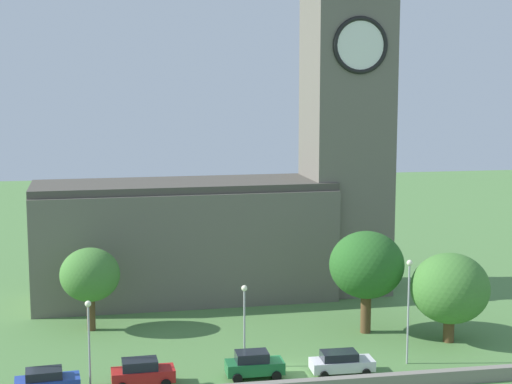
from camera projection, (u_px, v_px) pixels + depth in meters
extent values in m
plane|color=#517F42|center=(251.00, 313.00, 73.46)|extent=(200.00, 200.00, 0.00)
cube|color=#666056|center=(184.00, 243.00, 78.00)|extent=(28.33, 9.62, 10.54)
cube|color=#47433C|center=(184.00, 185.00, 77.21)|extent=(28.32, 8.89, 0.70)
cube|color=#666056|center=(346.00, 140.00, 79.81)|extent=(7.73, 7.73, 29.89)
cylinder|color=white|center=(360.00, 45.00, 74.80)|extent=(4.86, 0.21, 4.85)
torus|color=black|center=(360.00, 45.00, 74.80)|extent=(5.30, 0.54, 5.29)
cylinder|color=white|center=(385.00, 47.00, 79.31)|extent=(0.21, 4.86, 4.85)
torus|color=black|center=(385.00, 47.00, 79.31)|extent=(0.54, 5.30, 5.29)
cube|color=#233D9E|center=(48.00, 383.00, 54.90)|extent=(4.41, 2.14, 0.75)
cube|color=#1E232B|center=(44.00, 374.00, 54.75)|extent=(2.52, 1.77, 0.60)
cylinder|color=black|center=(69.00, 382.00, 56.19)|extent=(0.63, 0.37, 0.60)
cube|color=red|center=(143.00, 375.00, 56.12)|extent=(4.37, 1.88, 0.86)
cube|color=#1E232B|center=(140.00, 364.00, 55.97)|extent=(2.47, 1.61, 0.69)
cylinder|color=black|center=(163.00, 375.00, 57.34)|extent=(0.70, 0.34, 0.69)
cylinder|color=black|center=(166.00, 384.00, 55.65)|extent=(0.70, 0.34, 0.69)
cylinder|color=black|center=(121.00, 378.00, 56.72)|extent=(0.70, 0.34, 0.69)
cube|color=#1E6B38|center=(255.00, 367.00, 57.67)|extent=(4.08, 1.77, 0.87)
cube|color=#1E232B|center=(252.00, 356.00, 57.52)|extent=(2.28, 1.55, 0.69)
cylinder|color=black|center=(271.00, 367.00, 58.84)|extent=(0.70, 0.32, 0.70)
cylinder|color=black|center=(276.00, 376.00, 57.12)|extent=(0.70, 0.32, 0.70)
cylinder|color=black|center=(233.00, 370.00, 58.33)|extent=(0.70, 0.32, 0.70)
cylinder|color=black|center=(237.00, 379.00, 56.62)|extent=(0.70, 0.32, 0.70)
cube|color=silver|center=(342.00, 364.00, 58.47)|extent=(4.55, 1.87, 0.75)
cube|color=#1E232B|center=(339.00, 356.00, 58.34)|extent=(2.56, 1.62, 0.59)
cylinder|color=black|center=(359.00, 364.00, 59.65)|extent=(0.60, 0.33, 0.60)
cylinder|color=black|center=(366.00, 373.00, 57.90)|extent=(0.60, 0.33, 0.60)
cylinder|color=black|center=(318.00, 366.00, 59.15)|extent=(0.60, 0.33, 0.60)
cylinder|color=black|center=(324.00, 375.00, 57.40)|extent=(0.60, 0.33, 0.60)
cylinder|color=#9EA0A5|center=(89.00, 346.00, 56.07)|extent=(0.14, 0.14, 5.53)
sphere|color=#F4EFCC|center=(88.00, 304.00, 55.64)|extent=(0.44, 0.44, 0.44)
cylinder|color=#9EA0A5|center=(244.00, 329.00, 59.54)|extent=(0.14, 0.14, 5.69)
sphere|color=#F4EFCC|center=(244.00, 288.00, 59.11)|extent=(0.44, 0.44, 0.44)
cylinder|color=#9EA0A5|center=(408.00, 315.00, 60.04)|extent=(0.14, 0.14, 7.43)
sphere|color=#F4EFCC|center=(410.00, 263.00, 59.48)|extent=(0.44, 0.44, 0.44)
cylinder|color=brown|center=(91.00, 313.00, 68.34)|extent=(0.70, 0.70, 2.91)
ellipsoid|color=#427A33|center=(90.00, 275.00, 67.87)|extent=(4.98, 4.98, 4.48)
cylinder|color=brown|center=(449.00, 329.00, 65.40)|extent=(0.88, 0.88, 2.07)
ellipsoid|color=#427A33|center=(450.00, 288.00, 64.93)|extent=(6.25, 6.25, 5.63)
cylinder|color=brown|center=(366.00, 312.00, 67.69)|extent=(0.86, 0.86, 3.45)
ellipsoid|color=#286023|center=(367.00, 265.00, 67.12)|extent=(6.16, 6.16, 5.55)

